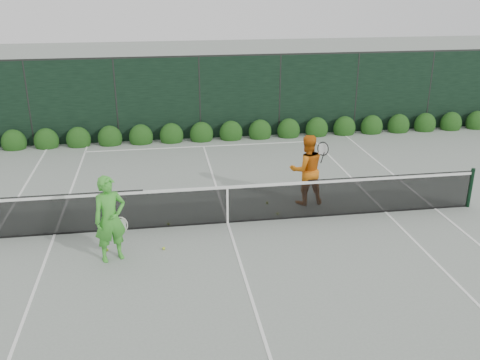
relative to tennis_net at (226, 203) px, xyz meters
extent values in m
plane|color=gray|center=(0.02, 0.00, -0.53)|extent=(80.00, 80.00, 0.00)
cylinder|color=black|center=(6.42, 0.00, 0.00)|extent=(0.10, 0.10, 1.07)
cube|color=black|center=(-4.18, 0.00, -0.02)|extent=(4.40, 0.01, 1.02)
cube|color=black|center=(0.02, 0.00, -0.05)|extent=(4.00, 0.01, 0.96)
cube|color=black|center=(4.22, 0.00, -0.02)|extent=(4.40, 0.01, 1.02)
cube|color=white|center=(0.02, 0.00, 0.41)|extent=(12.80, 0.03, 0.07)
cube|color=black|center=(0.02, 0.00, -0.51)|extent=(12.80, 0.02, 0.04)
cube|color=white|center=(0.02, 0.00, -0.07)|extent=(0.05, 0.03, 0.91)
imported|color=green|center=(-2.64, -1.38, 0.41)|extent=(0.81, 0.68, 1.89)
torus|color=silver|center=(-2.44, -1.28, 0.21)|extent=(0.30, 0.05, 0.30)
cylinder|color=black|center=(-2.44, -1.28, -0.03)|extent=(0.10, 0.03, 0.30)
imported|color=orange|center=(2.25, 0.92, 0.41)|extent=(0.95, 0.76, 1.89)
torus|color=black|center=(2.60, 0.72, 1.03)|extent=(0.26, 0.19, 0.30)
cylinder|color=black|center=(2.60, 0.72, 0.79)|extent=(0.10, 0.03, 0.30)
cube|color=white|center=(5.51, 0.00, -0.53)|extent=(0.06, 23.77, 0.01)
cube|color=white|center=(-4.09, 0.00, -0.53)|extent=(0.06, 23.77, 0.01)
cube|color=white|center=(4.14, 0.00, -0.53)|extent=(0.06, 23.77, 0.01)
cube|color=white|center=(0.02, 11.88, -0.53)|extent=(11.03, 0.06, 0.01)
cube|color=white|center=(0.02, 6.40, -0.53)|extent=(8.23, 0.06, 0.01)
cube|color=white|center=(0.02, 0.00, -0.53)|extent=(0.06, 12.80, 0.01)
cube|color=black|center=(0.02, 7.50, 0.97)|extent=(32.00, 0.06, 3.00)
cube|color=#262826|center=(0.02, 7.50, 2.50)|extent=(32.00, 0.06, 0.06)
cylinder|color=#262826|center=(-5.98, 7.50, 0.97)|extent=(0.08, 0.08, 3.00)
cylinder|color=#262826|center=(-2.98, 7.50, 0.97)|extent=(0.08, 0.08, 3.00)
cylinder|color=#262826|center=(0.02, 7.50, 0.97)|extent=(0.08, 0.08, 3.00)
cylinder|color=#262826|center=(3.02, 7.50, 0.97)|extent=(0.08, 0.08, 3.00)
cylinder|color=#262826|center=(6.02, 7.50, 0.97)|extent=(0.08, 0.08, 3.00)
cylinder|color=#262826|center=(9.02, 7.50, 0.97)|extent=(0.08, 0.08, 3.00)
ellipsoid|color=#0E340E|center=(-6.58, 7.15, -0.30)|extent=(0.86, 0.65, 0.94)
ellipsoid|color=#0E340E|center=(-5.48, 7.15, -0.30)|extent=(0.86, 0.65, 0.94)
ellipsoid|color=#0E340E|center=(-4.38, 7.15, -0.30)|extent=(0.86, 0.65, 0.94)
ellipsoid|color=#0E340E|center=(-3.28, 7.15, -0.30)|extent=(0.86, 0.65, 0.94)
ellipsoid|color=#0E340E|center=(-2.18, 7.15, -0.30)|extent=(0.86, 0.65, 0.94)
ellipsoid|color=#0E340E|center=(-1.08, 7.15, -0.30)|extent=(0.86, 0.65, 0.94)
ellipsoid|color=#0E340E|center=(0.02, 7.15, -0.30)|extent=(0.86, 0.65, 0.94)
ellipsoid|color=#0E340E|center=(1.12, 7.15, -0.30)|extent=(0.86, 0.65, 0.94)
ellipsoid|color=#0E340E|center=(2.22, 7.15, -0.30)|extent=(0.86, 0.65, 0.94)
ellipsoid|color=#0E340E|center=(3.32, 7.15, -0.30)|extent=(0.86, 0.65, 0.94)
ellipsoid|color=#0E340E|center=(4.42, 7.15, -0.30)|extent=(0.86, 0.65, 0.94)
ellipsoid|color=#0E340E|center=(5.52, 7.15, -0.30)|extent=(0.86, 0.65, 0.94)
ellipsoid|color=#0E340E|center=(6.62, 7.15, -0.30)|extent=(0.86, 0.65, 0.94)
ellipsoid|color=#0E340E|center=(7.72, 7.15, -0.30)|extent=(0.86, 0.65, 0.94)
ellipsoid|color=#0E340E|center=(8.82, 7.15, -0.30)|extent=(0.86, 0.65, 0.94)
ellipsoid|color=#0E340E|center=(9.92, 7.15, -0.30)|extent=(0.86, 0.65, 0.94)
ellipsoid|color=#0E340E|center=(11.02, 7.15, -0.30)|extent=(0.86, 0.65, 0.94)
sphere|color=#B6D62F|center=(-1.57, -1.15, -0.50)|extent=(0.07, 0.07, 0.07)
sphere|color=#B6D62F|center=(-1.43, 0.10, -0.50)|extent=(0.07, 0.07, 0.07)
sphere|color=#B6D62F|center=(1.23, 1.00, -0.50)|extent=(0.07, 0.07, 0.07)
sphere|color=#B6D62F|center=(1.35, 0.27, -0.50)|extent=(0.07, 0.07, 0.07)
sphere|color=#B6D62F|center=(-2.81, -1.02, -0.50)|extent=(0.07, 0.07, 0.07)
camera|label=1|loc=(-1.54, -11.84, 5.17)|focal=40.00mm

